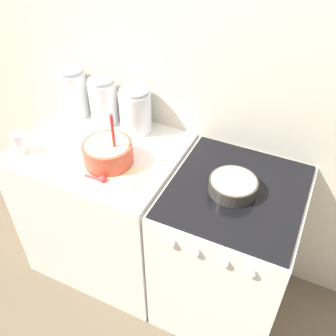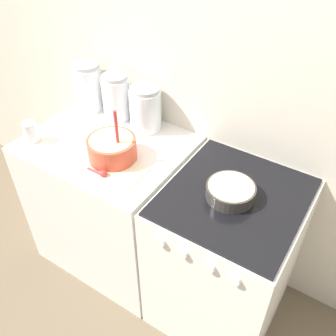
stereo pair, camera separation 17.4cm
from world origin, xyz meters
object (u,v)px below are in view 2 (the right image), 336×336
(baking_pan, at_px, (231,191))
(storage_jar_right, at_px, (146,111))
(mixing_bowl, at_px, (112,148))
(storage_jar_middle, at_px, (116,100))
(storage_jar_left, at_px, (89,90))
(tin_can, at_px, (31,132))
(stove, at_px, (225,257))

(baking_pan, distance_m, storage_jar_right, 0.68)
(mixing_bowl, bearing_deg, baking_pan, 6.06)
(storage_jar_middle, bearing_deg, mixing_bowl, -54.83)
(storage_jar_left, xyz_separation_m, tin_can, (-0.03, -0.43, -0.06))
(storage_jar_middle, distance_m, storage_jar_right, 0.20)
(baking_pan, distance_m, storage_jar_left, 1.07)
(storage_jar_right, xyz_separation_m, tin_can, (-0.44, -0.43, -0.05))
(stove, xyz_separation_m, tin_can, (-1.09, -0.20, 0.50))
(storage_jar_left, xyz_separation_m, storage_jar_middle, (0.20, -0.00, -0.01))
(storage_jar_left, height_order, storage_jar_right, storage_jar_left)
(baking_pan, distance_m, storage_jar_middle, 0.88)
(stove, distance_m, baking_pan, 0.48)
(baking_pan, bearing_deg, mixing_bowl, -173.94)
(storage_jar_middle, xyz_separation_m, storage_jar_right, (0.20, 0.00, -0.01))
(stove, distance_m, tin_can, 1.21)
(baking_pan, xyz_separation_m, storage_jar_right, (-0.63, 0.25, 0.07))
(stove, distance_m, storage_jar_middle, 1.05)
(storage_jar_right, height_order, tin_can, storage_jar_right)
(storage_jar_middle, bearing_deg, storage_jar_left, 180.00)
(stove, relative_size, baking_pan, 4.05)
(storage_jar_middle, height_order, tin_can, storage_jar_middle)
(storage_jar_right, relative_size, tin_can, 2.21)
(mixing_bowl, height_order, baking_pan, mixing_bowl)
(mixing_bowl, bearing_deg, tin_can, -165.61)
(baking_pan, bearing_deg, storage_jar_left, 166.55)
(storage_jar_left, height_order, storage_jar_middle, storage_jar_left)
(mixing_bowl, bearing_deg, stove, 7.47)
(tin_can, bearing_deg, storage_jar_middle, 61.58)
(baking_pan, xyz_separation_m, storage_jar_middle, (-0.84, 0.25, 0.08))
(stove, height_order, baking_pan, baking_pan)
(tin_can, bearing_deg, storage_jar_right, 44.64)
(tin_can, bearing_deg, baking_pan, 9.65)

